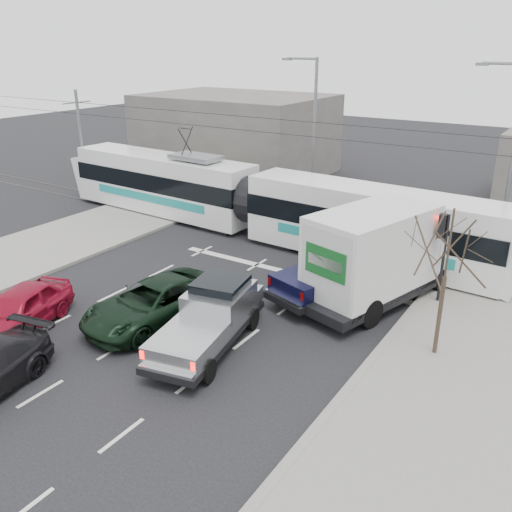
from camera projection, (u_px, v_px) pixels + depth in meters
The scene contains 16 objects.
ground at pixel (208, 326), 20.02m from camera, with size 120.00×120.00×0.00m, color black.
sidewalk_right at pixel (458, 407), 15.46m from camera, with size 6.00×60.00×0.15m, color gray.
sidewalk_left at pixel (10, 259), 26.04m from camera, with size 6.00×60.00×0.15m, color gray.
rails at pixel (327, 246), 27.83m from camera, with size 60.00×1.60×0.03m, color #33302D.
building_left at pixel (236, 134), 43.17m from camera, with size 14.00×10.00×6.00m, color slate.
bare_tree at pixel (449, 250), 16.75m from camera, with size 2.40×2.40×5.00m.
traffic_signal at pixel (442, 239), 20.83m from camera, with size 0.44×0.44×3.60m.
street_lamp_near at pixel (510, 149), 25.40m from camera, with size 2.38×0.25×9.00m.
street_lamp_far at pixel (312, 125), 32.76m from camera, with size 2.38×0.25×9.00m.
catenary at pixel (331, 172), 26.41m from camera, with size 60.00×0.20×7.00m.
tram at pixel (253, 201), 28.96m from camera, with size 26.06×3.84×5.30m.
silver_pickup at pixel (212, 316), 18.59m from camera, with size 3.03×6.02×2.09m.
box_truck at pixel (382, 256), 21.40m from camera, with size 4.75×8.26×3.91m.
navy_pickup at pixel (338, 269), 22.11m from camera, with size 3.60×5.93×2.35m.
green_car at pixel (154, 302), 20.10m from camera, with size 2.63×5.70×1.58m, color black.
red_car at pixel (19, 310), 19.53m from camera, with size 1.87×4.65×1.58m, color maroon.
Camera 1 is at (11.06, -13.88, 9.79)m, focal length 38.00 mm.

